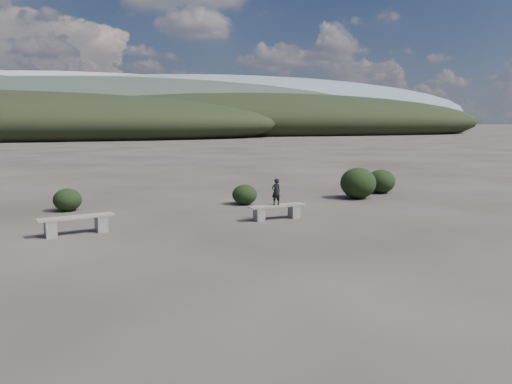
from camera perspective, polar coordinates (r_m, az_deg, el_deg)
name	(u,v)px	position (r m, az deg, el deg)	size (l,w,h in m)	color
ground	(292,265)	(10.80, 4.11, -8.33)	(1200.00, 1200.00, 0.00)	#2E2824
bench_left	(76,223)	(14.43, -19.84, -3.38)	(2.04, 0.94, 0.50)	slate
bench_right	(277,211)	(15.66, 2.38, -2.14)	(1.89, 0.66, 0.46)	slate
seated_person	(276,192)	(15.55, 2.31, 0.02)	(0.30, 0.20, 0.83)	black
shrub_a	(67,200)	(18.30, -20.75, -0.83)	(0.95, 0.95, 0.78)	black
shrub_c	(245,195)	(18.47, -1.31, -0.30)	(0.93, 0.93, 0.74)	black
shrub_d	(358,183)	(20.33, 11.59, 1.01)	(1.42, 1.42, 1.24)	black
shrub_e	(381,181)	(22.13, 14.09, 1.19)	(1.22, 1.22, 1.01)	black
mountain_ridges	(101,110)	(348.87, -17.25, 8.90)	(500.00, 400.00, 56.00)	black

